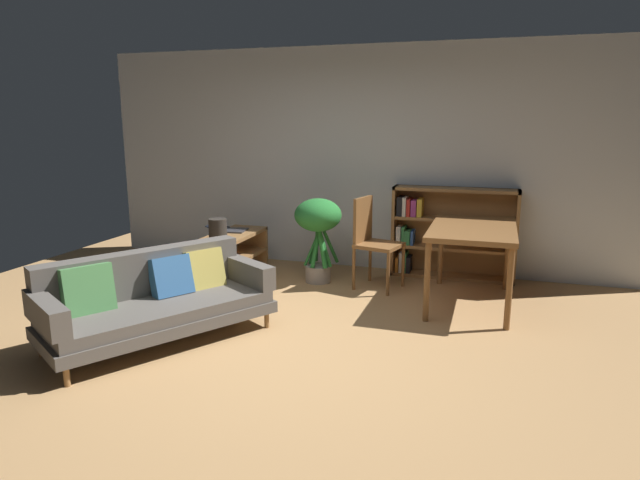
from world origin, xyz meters
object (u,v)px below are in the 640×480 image
dining_table (473,235)px  dining_chair_near (372,238)px  fabric_couch (155,298)px  desk_speaker (218,230)px  media_console (229,258)px  potted_floor_plant (318,224)px  open_laptop (229,229)px  bookshelf (446,232)px

dining_table → dining_chair_near: 1.11m
fabric_couch → desk_speaker: bearing=96.8°
desk_speaker → media_console: bearing=95.4°
potted_floor_plant → dining_table: potted_floor_plant is taller
open_laptop → bookshelf: bearing=15.5°
media_console → desk_speaker: desk_speaker is taller
fabric_couch → dining_chair_near: size_ratio=2.00×
bookshelf → dining_chair_near: bearing=-137.0°
open_laptop → dining_table: 2.83m
media_console → dining_chair_near: size_ratio=1.24×
potted_floor_plant → dining_chair_near: bearing=-0.7°
desk_speaker → dining_table: bearing=5.6°
media_console → open_laptop: open_laptop is taller
fabric_couch → media_console: (-0.20, 1.76, -0.10)m
desk_speaker → dining_table: 2.69m
dining_chair_near → bookshelf: (0.74, 0.69, -0.02)m
dining_table → dining_chair_near: bearing=166.0°
dining_table → bookshelf: size_ratio=0.95×
desk_speaker → dining_chair_near: dining_chair_near is taller
open_laptop → media_console: bearing=-66.1°
open_laptop → bookshelf: bookshelf is taller
media_console → bookshelf: (2.37, 0.93, 0.27)m
potted_floor_plant → bookshelf: 1.53m
desk_speaker → potted_floor_plant: (0.98, 0.54, 0.02)m
media_console → desk_speaker: (0.03, -0.29, 0.39)m
dining_chair_near → open_laptop: bearing=180.0°
fabric_couch → potted_floor_plant: (0.80, 2.01, 0.31)m
desk_speaker → bookshelf: bearing=27.4°
dining_table → fabric_couch: bearing=-145.2°
bookshelf → potted_floor_plant: bearing=-153.6°
desk_speaker → potted_floor_plant: 1.12m
fabric_couch → media_console: bearing=96.5°
media_console → dining_table: (2.71, -0.02, 0.45)m
dining_chair_near → bookshelf: bearing=43.0°
potted_floor_plant → dining_table: (1.70, -0.27, 0.04)m
media_console → open_laptop: size_ratio=2.57×
fabric_couch → media_console: fabric_couch is taller
bookshelf → desk_speaker: bearing=-152.6°
dining_table → desk_speaker: bearing=-174.4°
media_console → open_laptop: 0.39m
media_console → potted_floor_plant: bearing=13.9°
desk_speaker → potted_floor_plant: bearing=28.8°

